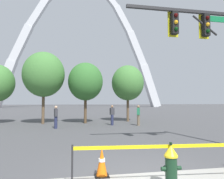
{
  "coord_description": "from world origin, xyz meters",
  "views": [
    {
      "loc": [
        -1.68,
        -5.11,
        1.9
      ],
      "look_at": [
        0.12,
        5.0,
        2.5
      ],
      "focal_mm": 32.54,
      "sensor_mm": 36.0,
      "label": 1
    }
  ],
  "objects_px": {
    "fire_hydrant": "(171,166)",
    "traffic_signal_gantry": "(212,49)",
    "pedestrian_walking_right": "(112,115)",
    "monument_arch": "(81,48)",
    "pedestrian_walking_left": "(138,115)",
    "traffic_cone_mid_sidewalk": "(102,162)",
    "pedestrian_standing_center": "(56,117)"
  },
  "relations": [
    {
      "from": "fire_hydrant",
      "to": "traffic_signal_gantry",
      "type": "height_order",
      "value": "traffic_signal_gantry"
    },
    {
      "from": "traffic_cone_mid_sidewalk",
      "to": "traffic_signal_gantry",
      "type": "xyz_separation_m",
      "value": [
        4.89,
        2.25,
        3.71
      ]
    },
    {
      "from": "traffic_signal_gantry",
      "to": "pedestrian_walking_left",
      "type": "xyz_separation_m",
      "value": [
        -0.69,
        7.97,
        -3.25
      ]
    },
    {
      "from": "pedestrian_walking_left",
      "to": "pedestrian_standing_center",
      "type": "xyz_separation_m",
      "value": [
        -6.23,
        -0.65,
        0.0
      ]
    },
    {
      "from": "fire_hydrant",
      "to": "pedestrian_walking_right",
      "type": "xyz_separation_m",
      "value": [
        0.78,
        11.74,
        0.35
      ]
    },
    {
      "from": "traffic_cone_mid_sidewalk",
      "to": "pedestrian_standing_center",
      "type": "height_order",
      "value": "pedestrian_standing_center"
    },
    {
      "from": "monument_arch",
      "to": "pedestrian_walking_right",
      "type": "height_order",
      "value": "monument_arch"
    },
    {
      "from": "traffic_signal_gantry",
      "to": "fire_hydrant",
      "type": "bearing_deg",
      "value": -137.48
    },
    {
      "from": "traffic_cone_mid_sidewalk",
      "to": "pedestrian_walking_left",
      "type": "bearing_deg",
      "value": 67.67
    },
    {
      "from": "pedestrian_walking_left",
      "to": "pedestrian_walking_right",
      "type": "height_order",
      "value": "same"
    },
    {
      "from": "pedestrian_walking_right",
      "to": "pedestrian_standing_center",
      "type": "bearing_deg",
      "value": -163.55
    },
    {
      "from": "pedestrian_standing_center",
      "to": "traffic_cone_mid_sidewalk",
      "type": "bearing_deg",
      "value": -78.01
    },
    {
      "from": "fire_hydrant",
      "to": "pedestrian_walking_left",
      "type": "distance_m",
      "value": 11.49
    },
    {
      "from": "traffic_signal_gantry",
      "to": "pedestrian_walking_right",
      "type": "xyz_separation_m",
      "value": [
        -2.68,
        8.56,
        -3.25
      ]
    },
    {
      "from": "pedestrian_standing_center",
      "to": "monument_arch",
      "type": "bearing_deg",
      "value": 86.72
    },
    {
      "from": "traffic_signal_gantry",
      "to": "pedestrian_walking_left",
      "type": "bearing_deg",
      "value": 94.95
    },
    {
      "from": "fire_hydrant",
      "to": "traffic_signal_gantry",
      "type": "xyz_separation_m",
      "value": [
        3.47,
        3.18,
        3.6
      ]
    },
    {
      "from": "fire_hydrant",
      "to": "pedestrian_standing_center",
      "type": "height_order",
      "value": "pedestrian_standing_center"
    },
    {
      "from": "pedestrian_walking_left",
      "to": "pedestrian_standing_center",
      "type": "height_order",
      "value": "same"
    },
    {
      "from": "traffic_cone_mid_sidewalk",
      "to": "pedestrian_walking_left",
      "type": "xyz_separation_m",
      "value": [
        4.2,
        10.22,
        0.46
      ]
    },
    {
      "from": "pedestrian_walking_left",
      "to": "fire_hydrant",
      "type": "bearing_deg",
      "value": -103.98
    },
    {
      "from": "fire_hydrant",
      "to": "monument_arch",
      "type": "relative_size",
      "value": 0.02
    },
    {
      "from": "fire_hydrant",
      "to": "pedestrian_walking_left",
      "type": "bearing_deg",
      "value": 76.02
    },
    {
      "from": "fire_hydrant",
      "to": "monument_arch",
      "type": "bearing_deg",
      "value": 90.36
    },
    {
      "from": "traffic_cone_mid_sidewalk",
      "to": "traffic_signal_gantry",
      "type": "distance_m",
      "value": 6.54
    },
    {
      "from": "traffic_cone_mid_sidewalk",
      "to": "pedestrian_standing_center",
      "type": "relative_size",
      "value": 0.46
    },
    {
      "from": "pedestrian_walking_right",
      "to": "traffic_signal_gantry",
      "type": "bearing_deg",
      "value": -72.6
    },
    {
      "from": "traffic_cone_mid_sidewalk",
      "to": "pedestrian_walking_right",
      "type": "relative_size",
      "value": 0.46
    },
    {
      "from": "fire_hydrant",
      "to": "pedestrian_walking_left",
      "type": "height_order",
      "value": "pedestrian_walking_left"
    },
    {
      "from": "pedestrian_walking_right",
      "to": "monument_arch",
      "type": "bearing_deg",
      "value": 91.31
    },
    {
      "from": "monument_arch",
      "to": "traffic_signal_gantry",
      "type": "bearing_deg",
      "value": -86.34
    },
    {
      "from": "traffic_cone_mid_sidewalk",
      "to": "pedestrian_walking_left",
      "type": "height_order",
      "value": "pedestrian_walking_left"
    }
  ]
}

